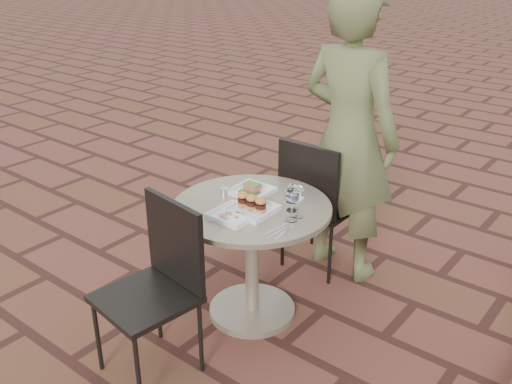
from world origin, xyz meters
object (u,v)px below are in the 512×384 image
Objects in this scene: cafe_table at (252,243)px; chair_far at (316,196)px; diner at (349,137)px; plate_salmon at (252,190)px; chair_near at (159,275)px; plate_sliders at (252,206)px; plate_tuna at (234,214)px.

cafe_table is 0.97× the size of chair_far.
diner reaches higher than plate_salmon.
chair_far is 1.00× the size of chair_near.
cafe_table is 3.71× the size of plate_sliders.
chair_near is 1.51m from diner.
chair_far reaches higher than plate_sliders.
chair_far is at bearing 78.36° from plate_salmon.
cafe_table is 0.64m from chair_near.
chair_near is 0.79m from plate_salmon.
chair_far is 0.86m from plate_tuna.
chair_near is 3.84× the size of plate_sliders.
chair_near is 0.49× the size of diner.
chair_far is (0.00, 0.66, 0.07)m from cafe_table.
chair_near is 0.62m from plate_sliders.
diner is 1.01m from plate_tuna.
plate_sliders is (-0.09, -0.87, -0.19)m from diner.
plate_sliders is (0.15, -0.19, 0.02)m from plate_salmon.
plate_sliders reaches higher than plate_tuna.
diner reaches higher than plate_tuna.
diner is 0.75m from plate_salmon.
plate_salmon is (-0.11, -0.53, 0.20)m from chair_far.
diner is 7.83× the size of plate_sliders.
chair_far is 0.76m from plate_sliders.
plate_salmon is at bearing 98.83° from chair_near.
plate_salmon is 0.25m from plate_sliders.
plate_salmon is at bearing 73.79° from diner.
plate_salmon is at bearing 78.20° from chair_far.
plate_sliders is at bearing 72.47° from plate_tuna.
plate_sliders reaches higher than cafe_table.
plate_salmon is (-0.01, 0.76, 0.20)m from chair_near.
cafe_table is 0.97× the size of chair_near.
chair_near is 4.04× the size of plate_tuna.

